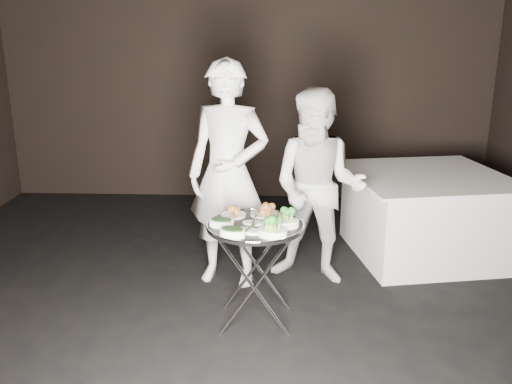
{
  "coord_description": "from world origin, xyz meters",
  "views": [
    {
      "loc": [
        0.39,
        -3.25,
        2.04
      ],
      "look_at": [
        0.24,
        0.45,
        0.95
      ],
      "focal_mm": 38.0,
      "sensor_mm": 36.0,
      "label": 1
    }
  ],
  "objects_px": {
    "tray_stand": "(255,269)",
    "waiter_right": "(318,188)",
    "waiter_left": "(228,175)",
    "serving_tray": "(255,226)",
    "dining_table": "(424,214)"
  },
  "relations": [
    {
      "from": "waiter_left",
      "to": "dining_table",
      "type": "xyz_separation_m",
      "value": [
        1.78,
        0.63,
        -0.53
      ]
    },
    {
      "from": "serving_tray",
      "to": "waiter_left",
      "type": "distance_m",
      "value": 0.77
    },
    {
      "from": "tray_stand",
      "to": "waiter_right",
      "type": "bearing_deg",
      "value": 56.7
    },
    {
      "from": "serving_tray",
      "to": "waiter_right",
      "type": "xyz_separation_m",
      "value": [
        0.49,
        0.74,
        0.06
      ]
    },
    {
      "from": "waiter_right",
      "to": "serving_tray",
      "type": "bearing_deg",
      "value": -108.22
    },
    {
      "from": "serving_tray",
      "to": "waiter_left",
      "type": "bearing_deg",
      "value": 109.69
    },
    {
      "from": "waiter_left",
      "to": "waiter_right",
      "type": "bearing_deg",
      "value": 16.11
    },
    {
      "from": "tray_stand",
      "to": "serving_tray",
      "type": "xyz_separation_m",
      "value": [
        0.0,
        0.0,
        0.33
      ]
    },
    {
      "from": "waiter_left",
      "to": "dining_table",
      "type": "distance_m",
      "value": 1.97
    },
    {
      "from": "tray_stand",
      "to": "waiter_right",
      "type": "relative_size",
      "value": 0.46
    },
    {
      "from": "serving_tray",
      "to": "dining_table",
      "type": "xyz_separation_m",
      "value": [
        1.53,
        1.33,
        -0.35
      ]
    },
    {
      "from": "tray_stand",
      "to": "dining_table",
      "type": "height_order",
      "value": "dining_table"
    },
    {
      "from": "serving_tray",
      "to": "waiter_left",
      "type": "relative_size",
      "value": 0.37
    },
    {
      "from": "serving_tray",
      "to": "waiter_right",
      "type": "bearing_deg",
      "value": 56.7
    },
    {
      "from": "tray_stand",
      "to": "waiter_right",
      "type": "height_order",
      "value": "waiter_right"
    }
  ]
}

